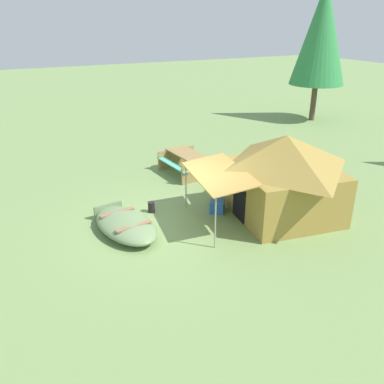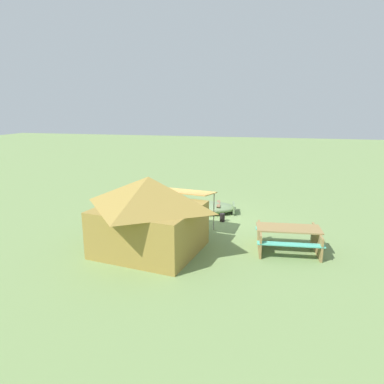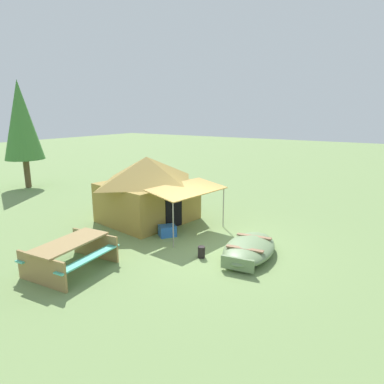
% 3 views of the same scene
% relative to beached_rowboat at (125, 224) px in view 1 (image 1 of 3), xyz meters
% --- Properties ---
extents(ground_plane, '(80.00, 80.00, 0.00)m').
position_rel_beached_rowboat_xyz_m(ground_plane, '(0.12, 1.33, -0.22)').
color(ground_plane, '#759154').
extents(beached_rowboat, '(2.58, 1.64, 0.43)m').
position_rel_beached_rowboat_xyz_m(beached_rowboat, '(0.00, 0.00, 0.00)').
color(beached_rowboat, '#6B8457').
rests_on(beached_rowboat, ground_plane).
extents(canvas_cabin_tent, '(3.51, 4.39, 2.32)m').
position_rel_beached_rowboat_xyz_m(canvas_cabin_tent, '(0.93, 4.34, 0.98)').
color(canvas_cabin_tent, olive).
rests_on(canvas_cabin_tent, ground_plane).
extents(picnic_table, '(2.04, 1.70, 0.75)m').
position_rel_beached_rowboat_xyz_m(picnic_table, '(-3.18, 3.39, 0.26)').
color(picnic_table, '#987A47').
rests_on(picnic_table, ground_plane).
extents(cooler_box, '(0.65, 0.63, 0.35)m').
position_rel_beached_rowboat_xyz_m(cooler_box, '(0.00, 2.79, -0.05)').
color(cooler_box, blue).
rests_on(cooler_box, ground_plane).
extents(fuel_can, '(0.20, 0.20, 0.31)m').
position_rel_beached_rowboat_xyz_m(fuel_can, '(-0.80, 1.04, -0.07)').
color(fuel_can, black).
rests_on(fuel_can, ground_plane).
extents(pine_tree_back_right, '(2.83, 2.83, 7.04)m').
position_rel_beached_rowboat_xyz_m(pine_tree_back_right, '(-7.54, 13.10, 4.25)').
color(pine_tree_back_right, brown).
rests_on(pine_tree_back_right, ground_plane).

